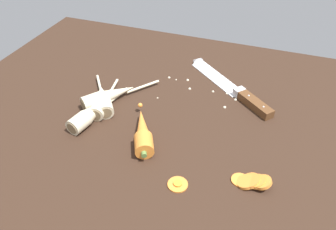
{
  "coord_description": "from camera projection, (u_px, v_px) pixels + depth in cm",
  "views": [
    {
      "loc": [
        22.2,
        -63.61,
        53.76
      ],
      "look_at": [
        0.0,
        -2.0,
        1.5
      ],
      "focal_mm": 36.38,
      "sensor_mm": 36.0,
      "label": 1
    }
  ],
  "objects": [
    {
      "name": "ground_plane",
      "position": [
        171.0,
        121.0,
        0.87
      ],
      "size": [
        120.0,
        90.0,
        4.0
      ],
      "primitive_type": "cube",
      "color": "#332116"
    },
    {
      "name": "chefs_knife",
      "position": [
        226.0,
        83.0,
        0.96
      ],
      "size": [
        28.67,
        25.0,
        4.18
      ],
      "color": "silver",
      "rests_on": "ground_plane"
    },
    {
      "name": "whole_carrot",
      "position": [
        143.0,
        132.0,
        0.78
      ],
      "size": [
        10.31,
        17.04,
        4.2
      ],
      "color": "orange",
      "rests_on": "ground_plane"
    },
    {
      "name": "parsnip_front",
      "position": [
        103.0,
        102.0,
        0.87
      ],
      "size": [
        5.63,
        17.78,
        4.0
      ],
      "color": "beige",
      "rests_on": "ground_plane"
    },
    {
      "name": "parsnip_mid_left",
      "position": [
        91.0,
        113.0,
        0.84
      ],
      "size": [
        6.65,
        21.05,
        4.0
      ],
      "color": "beige",
      "rests_on": "ground_plane"
    },
    {
      "name": "parsnip_mid_right",
      "position": [
        103.0,
        99.0,
        0.88
      ],
      "size": [
        13.16,
        17.02,
        4.0
      ],
      "color": "beige",
      "rests_on": "ground_plane"
    },
    {
      "name": "parsnip_back",
      "position": [
        109.0,
        96.0,
        0.89
      ],
      "size": [
        15.4,
        19.57,
        4.0
      ],
      "color": "beige",
      "rests_on": "ground_plane"
    },
    {
      "name": "carrot_slice_stack",
      "position": [
        251.0,
        181.0,
        0.68
      ],
      "size": [
        8.01,
        4.32,
        2.75
      ],
      "color": "orange",
      "rests_on": "ground_plane"
    },
    {
      "name": "carrot_slice_stray_near",
      "position": [
        178.0,
        184.0,
        0.68
      ],
      "size": [
        4.14,
        4.14,
        0.7
      ],
      "color": "orange",
      "rests_on": "ground_plane"
    },
    {
      "name": "mince_crumbs",
      "position": [
        207.0,
        89.0,
        0.95
      ],
      "size": [
        21.25,
        11.81,
        0.88
      ],
      "color": "beige",
      "rests_on": "ground_plane"
    }
  ]
}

